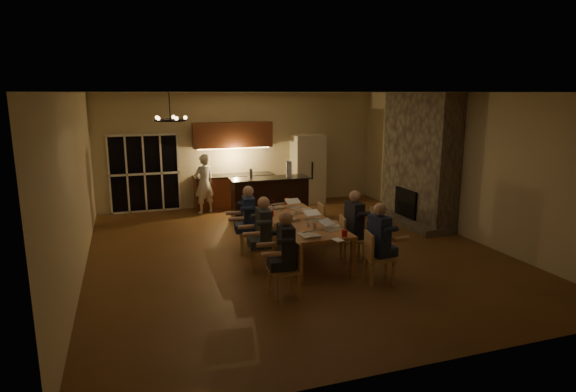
{
  "coord_description": "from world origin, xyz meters",
  "views": [
    {
      "loc": [
        -3.13,
        -8.9,
        3.19
      ],
      "look_at": [
        -0.02,
        0.3,
        1.1
      ],
      "focal_mm": 30.0,
      "sensor_mm": 36.0,
      "label": 1
    }
  ],
  "objects_px": {
    "chair_right_far": "(330,223)",
    "person_left_far": "(249,219)",
    "bar_bottle": "(251,173)",
    "chair_left_mid": "(262,247)",
    "plate_far": "(307,209)",
    "chair_right_near": "(380,257)",
    "plate_near": "(333,226)",
    "mug_mid": "(296,212)",
    "mug_front": "(308,224)",
    "mug_back": "(271,209)",
    "can_silver": "(315,226)",
    "chair_right_mid": "(352,239)",
    "plate_left": "(304,234)",
    "laptop_d": "(315,215)",
    "laptop_e": "(276,203)",
    "laptop_c": "(290,214)",
    "redcup_near": "(345,233)",
    "person_right_mid": "(354,226)",
    "redcup_mid": "(272,213)",
    "person_right_near": "(379,242)",
    "laptop_b": "(332,224)",
    "laptop_f": "(295,203)",
    "chandelier": "(170,120)",
    "laptop_a": "(311,230)",
    "standing_person": "(204,184)",
    "chair_left_far": "(250,231)",
    "redcup_far": "(287,201)",
    "dining_table": "(301,239)",
    "chair_left_near": "(284,269)",
    "can_cola": "(273,203)",
    "refrigerator": "(308,169)",
    "bar_island": "(270,198)",
    "bar_blender": "(289,169)"
  },
  "relations": [
    {
      "from": "chair_right_far",
      "to": "person_left_far",
      "type": "xyz_separation_m",
      "value": [
        -1.8,
        -0.02,
        0.24
      ]
    },
    {
      "from": "bar_bottle",
      "to": "person_left_far",
      "type": "bearing_deg",
      "value": -105.61
    },
    {
      "from": "chair_left_mid",
      "to": "plate_far",
      "type": "bearing_deg",
      "value": 147.6
    },
    {
      "from": "chair_right_near",
      "to": "plate_near",
      "type": "distance_m",
      "value": 1.16
    },
    {
      "from": "plate_far",
      "to": "mug_mid",
      "type": "bearing_deg",
      "value": -139.95
    },
    {
      "from": "mug_front",
      "to": "plate_far",
      "type": "xyz_separation_m",
      "value": [
        0.44,
        1.26,
        -0.04
      ]
    },
    {
      "from": "mug_back",
      "to": "can_silver",
      "type": "height_order",
      "value": "can_silver"
    },
    {
      "from": "chair_right_mid",
      "to": "plate_left",
      "type": "height_order",
      "value": "chair_right_mid"
    },
    {
      "from": "laptop_d",
      "to": "bar_bottle",
      "type": "bearing_deg",
      "value": 91.19
    },
    {
      "from": "chair_right_near",
      "to": "laptop_e",
      "type": "xyz_separation_m",
      "value": [
        -0.99,
        2.78,
        0.42
      ]
    },
    {
      "from": "laptop_c",
      "to": "laptop_e",
      "type": "height_order",
      "value": "same"
    },
    {
      "from": "laptop_c",
      "to": "redcup_near",
      "type": "relative_size",
      "value": 2.67
    },
    {
      "from": "person_right_mid",
      "to": "laptop_c",
      "type": "xyz_separation_m",
      "value": [
        -1.11,
        0.58,
        0.17
      ]
    },
    {
      "from": "redcup_mid",
      "to": "person_right_mid",
      "type": "bearing_deg",
      "value": -35.83
    },
    {
      "from": "redcup_near",
      "to": "person_right_near",
      "type": "bearing_deg",
      "value": -30.5
    },
    {
      "from": "plate_left",
      "to": "mug_back",
      "type": "bearing_deg",
      "value": 91.86
    },
    {
      "from": "laptop_b",
      "to": "plate_near",
      "type": "height_order",
      "value": "laptop_b"
    },
    {
      "from": "plate_near",
      "to": "laptop_f",
      "type": "bearing_deg",
      "value": 95.76
    },
    {
      "from": "laptop_e",
      "to": "redcup_mid",
      "type": "distance_m",
      "value": 0.71
    },
    {
      "from": "person_left_far",
      "to": "chandelier",
      "type": "height_order",
      "value": "chandelier"
    },
    {
      "from": "laptop_a",
      "to": "laptop_f",
      "type": "distance_m",
      "value": 2.15
    },
    {
      "from": "plate_near",
      "to": "standing_person",
      "type": "bearing_deg",
      "value": 108.71
    },
    {
      "from": "chair_right_near",
      "to": "laptop_c",
      "type": "height_order",
      "value": "laptop_c"
    },
    {
      "from": "plate_far",
      "to": "plate_left",
      "type": "bearing_deg",
      "value": -112.47
    },
    {
      "from": "chair_left_far",
      "to": "laptop_e",
      "type": "height_order",
      "value": "laptop_e"
    },
    {
      "from": "bar_bottle",
      "to": "chair_right_near",
      "type": "bearing_deg",
      "value": -77.8
    },
    {
      "from": "standing_person",
      "to": "chandelier",
      "type": "distance_m",
      "value": 5.08
    },
    {
      "from": "redcup_far",
      "to": "dining_table",
      "type": "bearing_deg",
      "value": -97.82
    },
    {
      "from": "mug_front",
      "to": "bar_bottle",
      "type": "height_order",
      "value": "bar_bottle"
    },
    {
      "from": "laptop_d",
      "to": "mug_back",
      "type": "relative_size",
      "value": 3.2
    },
    {
      "from": "chair_left_near",
      "to": "can_cola",
      "type": "distance_m",
      "value": 3.11
    },
    {
      "from": "redcup_near",
      "to": "laptop_d",
      "type": "bearing_deg",
      "value": 93.9
    },
    {
      "from": "chair_left_mid",
      "to": "mug_back",
      "type": "bearing_deg",
      "value": 171.44
    },
    {
      "from": "redcup_far",
      "to": "plate_left",
      "type": "relative_size",
      "value": 0.5
    },
    {
      "from": "redcup_near",
      "to": "redcup_far",
      "type": "height_order",
      "value": "same"
    },
    {
      "from": "laptop_b",
      "to": "redcup_mid",
      "type": "xyz_separation_m",
      "value": [
        -0.75,
        1.29,
        -0.05
      ]
    },
    {
      "from": "refrigerator",
      "to": "laptop_f",
      "type": "relative_size",
      "value": 6.25
    },
    {
      "from": "bar_island",
      "to": "plate_far",
      "type": "xyz_separation_m",
      "value": [
        0.15,
        -2.25,
        0.22
      ]
    },
    {
      "from": "chair_left_mid",
      "to": "redcup_mid",
      "type": "distance_m",
      "value": 1.11
    },
    {
      "from": "standing_person",
      "to": "redcup_near",
      "type": "xyz_separation_m",
      "value": [
        1.56,
        -5.46,
        0.01
      ]
    },
    {
      "from": "bar_island",
      "to": "bar_bottle",
      "type": "height_order",
      "value": "bar_bottle"
    },
    {
      "from": "chair_right_far",
      "to": "laptop_c",
      "type": "distance_m",
      "value": 1.29
    },
    {
      "from": "mug_front",
      "to": "chair_left_far",
      "type": "bearing_deg",
      "value": 128.21
    },
    {
      "from": "person_right_mid",
      "to": "redcup_mid",
      "type": "xyz_separation_m",
      "value": [
        -1.36,
        0.98,
        0.12
      ]
    },
    {
      "from": "chair_left_far",
      "to": "redcup_near",
      "type": "distance_m",
      "value": 2.25
    },
    {
      "from": "chair_left_mid",
      "to": "redcup_far",
      "type": "height_order",
      "value": "chair_left_mid"
    },
    {
      "from": "redcup_near",
      "to": "bar_blender",
      "type": "relative_size",
      "value": 0.29
    },
    {
      "from": "chair_right_mid",
      "to": "chair_right_far",
      "type": "height_order",
      "value": "same"
    },
    {
      "from": "redcup_near",
      "to": "bar_blender",
      "type": "height_order",
      "value": "bar_blender"
    },
    {
      "from": "chair_right_near",
      "to": "laptop_a",
      "type": "relative_size",
      "value": 2.78
    }
  ]
}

